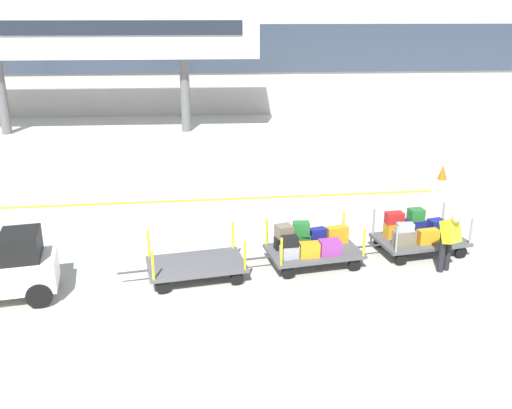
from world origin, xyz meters
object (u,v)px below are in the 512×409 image
(safety_cone_near, at_px, (443,172))
(baggage_tug, at_px, (8,269))
(baggage_cart_tail, at_px, (418,234))
(baggage_handler, at_px, (449,239))
(baggage_cart_lead, at_px, (196,265))
(baggage_cart_middle, at_px, (310,245))

(safety_cone_near, bearing_deg, baggage_tug, -147.50)
(baggage_cart_tail, relative_size, baggage_handler, 1.97)
(baggage_cart_lead, bearing_deg, safety_cone_near, 39.98)
(baggage_cart_tail, relative_size, safety_cone_near, 5.60)
(baggage_cart_lead, bearing_deg, baggage_handler, -0.99)
(baggage_handler, xyz_separation_m, safety_cone_near, (3.03, 7.80, -0.59))
(baggage_cart_lead, relative_size, baggage_cart_middle, 1.00)
(baggage_cart_middle, height_order, safety_cone_near, baggage_cart_middle)
(baggage_cart_middle, distance_m, baggage_handler, 3.36)
(baggage_cart_middle, distance_m, safety_cone_near, 9.53)
(baggage_cart_lead, bearing_deg, baggage_cart_middle, 10.95)
(baggage_handler, bearing_deg, baggage_cart_lead, 179.01)
(baggage_handler, distance_m, safety_cone_near, 8.39)
(baggage_tug, xyz_separation_m, baggage_cart_tail, (9.92, 1.85, -0.21))
(baggage_tug, height_order, safety_cone_near, baggage_tug)
(baggage_tug, bearing_deg, baggage_handler, 3.63)
(baggage_cart_tail, bearing_deg, safety_cone_near, 63.13)
(baggage_cart_tail, bearing_deg, baggage_cart_middle, -169.66)
(baggage_handler, bearing_deg, baggage_cart_middle, 168.59)
(baggage_cart_lead, distance_m, baggage_cart_middle, 2.93)
(baggage_cart_lead, distance_m, safety_cone_near, 11.97)
(baggage_cart_middle, xyz_separation_m, safety_cone_near, (6.30, 7.14, -0.25))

